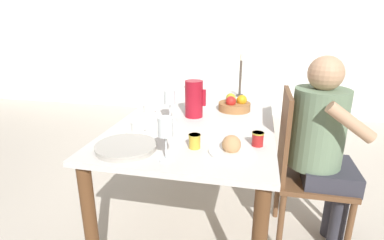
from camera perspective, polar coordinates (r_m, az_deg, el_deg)
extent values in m
plane|color=beige|center=(2.35, 1.33, -16.58)|extent=(20.00, 20.00, 0.00)
cube|color=white|center=(4.46, 8.15, 17.65)|extent=(10.00, 0.06, 2.60)
cube|color=silver|center=(2.03, 1.48, 0.39)|extent=(0.96, 1.62, 0.03)
cylinder|color=brown|center=(1.70, -18.78, -18.46)|extent=(0.07, 0.07, 0.71)
cylinder|color=brown|center=(2.93, -3.85, -1.45)|extent=(0.07, 0.07, 0.71)
cylinder|color=brown|center=(2.82, 12.80, -2.67)|extent=(0.07, 0.07, 0.71)
cylinder|color=brown|center=(2.31, 25.39, -13.18)|extent=(0.04, 0.04, 0.41)
cylinder|color=brown|center=(2.01, 27.64, -18.59)|extent=(0.04, 0.04, 0.41)
cylinder|color=brown|center=(2.25, 15.97, -12.89)|extent=(0.04, 0.04, 0.41)
cylinder|color=brown|center=(1.94, 16.52, -18.51)|extent=(0.04, 0.04, 0.41)
cube|color=brown|center=(2.01, 22.14, -10.36)|extent=(0.42, 0.42, 0.03)
cube|color=brown|center=(1.87, 17.19, -2.68)|extent=(0.03, 0.39, 0.52)
cylinder|color=#33333D|center=(2.19, 25.09, -14.54)|extent=(0.09, 0.09, 0.44)
cylinder|color=#33333D|center=(2.06, 26.01, -16.91)|extent=(0.09, 0.09, 0.44)
cube|color=#33333D|center=(1.97, 24.47, -9.19)|extent=(0.30, 0.34, 0.11)
cylinder|color=slate|center=(1.85, 22.88, -1.50)|extent=(0.30, 0.30, 0.46)
sphere|color=tan|center=(1.78, 24.14, 8.11)|extent=(0.19, 0.19, 0.19)
cylinder|color=tan|center=(1.65, 27.96, -0.39)|extent=(0.25, 0.06, 0.20)
cylinder|color=#A31423|center=(1.97, 0.37, 4.03)|extent=(0.12, 0.12, 0.24)
cube|color=#A31423|center=(1.96, 2.36, 4.26)|extent=(0.02, 0.02, 0.11)
cone|color=#A31423|center=(1.96, -0.99, 6.85)|extent=(0.04, 0.04, 0.04)
cylinder|color=white|center=(1.91, -4.17, -0.24)|extent=(0.07, 0.07, 0.00)
cylinder|color=white|center=(1.89, -4.21, 1.47)|extent=(0.01, 0.01, 0.11)
cylinder|color=white|center=(1.86, -4.28, 4.41)|extent=(0.07, 0.07, 0.09)
cylinder|color=white|center=(1.40, -4.90, -7.57)|extent=(0.07, 0.07, 0.00)
cylinder|color=white|center=(1.37, -4.97, -5.29)|extent=(0.01, 0.01, 0.12)
cylinder|color=white|center=(1.33, -5.09, -1.27)|extent=(0.07, 0.07, 0.09)
cylinder|color=orange|center=(1.34, -5.07, -2.06)|extent=(0.06, 0.06, 0.05)
cylinder|color=white|center=(1.75, -10.31, -2.21)|extent=(0.13, 0.13, 0.01)
cylinder|color=white|center=(1.74, -10.37, -1.23)|extent=(0.07, 0.07, 0.06)
cube|color=white|center=(1.72, -9.02, -1.25)|extent=(0.01, 0.01, 0.03)
cylinder|color=white|center=(2.08, -8.14, 1.25)|extent=(0.13, 0.13, 0.01)
cylinder|color=white|center=(2.07, -8.18, 2.09)|extent=(0.07, 0.07, 0.06)
cube|color=white|center=(2.06, -7.03, 2.09)|extent=(0.01, 0.01, 0.03)
cylinder|color=#B7B2A8|center=(1.53, -12.42, -5.26)|extent=(0.30, 0.30, 0.02)
cylinder|color=#B7B2A8|center=(1.52, -12.45, -4.75)|extent=(0.31, 0.31, 0.01)
cylinder|color=white|center=(1.48, 7.46, -5.92)|extent=(0.22, 0.22, 0.01)
sphere|color=tan|center=(1.47, 7.52, -4.64)|extent=(0.09, 0.09, 0.09)
cylinder|color=gold|center=(1.51, 0.49, -4.07)|extent=(0.06, 0.06, 0.07)
cylinder|color=gold|center=(1.49, 0.50, -2.93)|extent=(0.06, 0.06, 0.01)
cylinder|color=#A81E1E|center=(1.57, 12.41, -3.56)|extent=(0.06, 0.06, 0.07)
cylinder|color=gold|center=(1.56, 12.49, -2.46)|extent=(0.06, 0.06, 0.01)
cylinder|color=#9E6B3D|center=(2.16, 8.06, 2.56)|extent=(0.23, 0.23, 0.06)
sphere|color=gold|center=(2.15, 9.47, 3.78)|extent=(0.07, 0.07, 0.07)
sphere|color=gold|center=(2.19, 7.39, 4.13)|extent=(0.07, 0.07, 0.07)
sphere|color=red|center=(2.11, 7.41, 3.55)|extent=(0.07, 0.07, 0.07)
cylinder|color=#4C4238|center=(2.58, 9.03, 4.65)|extent=(0.06, 0.06, 0.01)
cylinder|color=#4C4238|center=(2.55, 9.20, 7.94)|extent=(0.02, 0.02, 0.29)
cylinder|color=beige|center=(2.53, 9.40, 11.69)|extent=(0.02, 0.02, 0.05)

